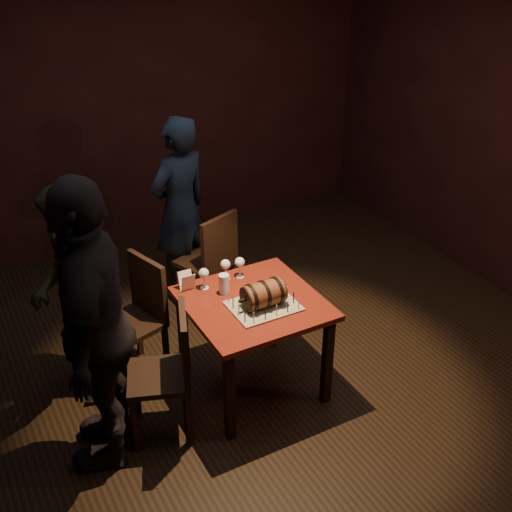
# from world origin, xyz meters

# --- Properties ---
(room_shell) EXTENTS (5.04, 5.04, 2.80)m
(room_shell) POSITION_xyz_m (0.00, 0.00, 1.40)
(room_shell) COLOR black
(room_shell) RESTS_ON ground
(pub_table) EXTENTS (0.90, 0.90, 0.75)m
(pub_table) POSITION_xyz_m (-0.16, -0.18, 0.64)
(pub_table) COLOR #54150E
(pub_table) RESTS_ON ground
(cake_board) EXTENTS (0.45, 0.35, 0.01)m
(cake_board) POSITION_xyz_m (-0.14, -0.28, 0.76)
(cake_board) COLOR gray
(cake_board) RESTS_ON pub_table
(barrel_cake) EXTENTS (0.33, 0.19, 0.19)m
(barrel_cake) POSITION_xyz_m (-0.14, -0.28, 0.85)
(barrel_cake) COLOR brown
(barrel_cake) RESTS_ON cake_board
(birthday_candles) EXTENTS (0.40, 0.30, 0.09)m
(birthday_candles) POSITION_xyz_m (-0.14, -0.28, 0.80)
(birthday_candles) COLOR #F1DC90
(birthday_candles) RESTS_ON cake_board
(wine_glass_left) EXTENTS (0.07, 0.07, 0.16)m
(wine_glass_left) POSITION_xyz_m (-0.39, 0.13, 0.87)
(wine_glass_left) COLOR silver
(wine_glass_left) RESTS_ON pub_table
(wine_glass_mid) EXTENTS (0.07, 0.07, 0.16)m
(wine_glass_mid) POSITION_xyz_m (-0.20, 0.17, 0.87)
(wine_glass_mid) COLOR silver
(wine_glass_mid) RESTS_ON pub_table
(wine_glass_right) EXTENTS (0.07, 0.07, 0.16)m
(wine_glass_right) POSITION_xyz_m (-0.10, 0.15, 0.87)
(wine_glass_right) COLOR silver
(wine_glass_right) RESTS_ON pub_table
(pint_of_ale) EXTENTS (0.07, 0.07, 0.15)m
(pint_of_ale) POSITION_xyz_m (-0.29, -0.00, 0.82)
(pint_of_ale) COLOR silver
(pint_of_ale) RESTS_ON pub_table
(menu_card) EXTENTS (0.10, 0.05, 0.13)m
(menu_card) POSITION_xyz_m (-0.50, 0.17, 0.81)
(menu_card) COLOR white
(menu_card) RESTS_ON pub_table
(chair_back) EXTENTS (0.52, 0.52, 0.93)m
(chair_back) POSITION_xyz_m (0.01, 0.88, 0.52)
(chair_back) COLOR black
(chair_back) RESTS_ON ground
(chair_left_rear) EXTENTS (0.50, 0.50, 0.93)m
(chair_left_rear) POSITION_xyz_m (-0.80, 0.40, 0.52)
(chair_left_rear) COLOR black
(chair_left_rear) RESTS_ON ground
(chair_left_front) EXTENTS (0.51, 0.51, 0.93)m
(chair_left_front) POSITION_xyz_m (-0.83, -0.30, 0.52)
(chair_left_front) COLOR black
(chair_left_front) RESTS_ON ground
(person_back) EXTENTS (0.69, 0.56, 1.64)m
(person_back) POSITION_xyz_m (-0.08, 1.30, 0.82)
(person_back) COLOR #1B2536
(person_back) RESTS_ON ground
(person_left_rear) EXTENTS (0.72, 0.86, 1.60)m
(person_left_rear) POSITION_xyz_m (-1.22, 0.39, 0.80)
(person_left_rear) COLOR #353D1E
(person_left_rear) RESTS_ON ground
(person_left_front) EXTENTS (0.90, 1.22, 1.92)m
(person_left_front) POSITION_xyz_m (-1.26, -0.26, 0.96)
(person_left_front) COLOR black
(person_left_front) RESTS_ON ground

